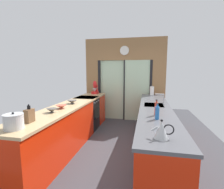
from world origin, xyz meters
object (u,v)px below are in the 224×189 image
at_px(stock_pot, 14,122).
at_px(soap_bottle_near, 157,113).
at_px(knife_block, 29,116).
at_px(soap_bottle_far, 156,109).
at_px(oven_range, 87,113).
at_px(mixing_bowl_mid, 61,107).
at_px(stand_mixer, 95,89).
at_px(mixing_bowl_near, 52,110).
at_px(paper_towel_roll, 152,91).
at_px(mixing_bowl_far, 72,102).
at_px(kettle, 162,130).

relative_size(stock_pot, soap_bottle_near, 0.98).
xyz_separation_m(knife_block, soap_bottle_far, (1.78, 0.75, 0.01)).
xyz_separation_m(oven_range, mixing_bowl_mid, (0.02, -1.44, 0.50)).
xyz_separation_m(mixing_bowl_mid, stand_mixer, (0.00, 2.18, 0.12)).
bearing_deg(knife_block, stock_pot, -90.00).
xyz_separation_m(mixing_bowl_near, stock_pot, (0.00, -0.85, 0.06)).
bearing_deg(knife_block, soap_bottle_near, 16.36).
bearing_deg(paper_towel_roll, stock_pot, -117.74).
xyz_separation_m(knife_block, paper_towel_roll, (1.78, 3.10, 0.03)).
height_order(oven_range, stand_mixer, stand_mixer).
relative_size(mixing_bowl_mid, knife_block, 0.80).
bearing_deg(soap_bottle_far, paper_towel_roll, 90.00).
height_order(mixing_bowl_far, soap_bottle_far, soap_bottle_far).
height_order(mixing_bowl_far, paper_towel_roll, paper_towel_roll).
bearing_deg(stand_mixer, knife_block, -90.00).
xyz_separation_m(mixing_bowl_near, kettle, (1.78, -0.77, 0.05)).
distance_m(mixing_bowl_near, knife_block, 0.57).
height_order(knife_block, stand_mixer, stand_mixer).
distance_m(oven_range, stand_mixer, 0.96).
bearing_deg(oven_range, stock_pot, -89.60).
distance_m(knife_block, stock_pot, 0.28).
relative_size(mixing_bowl_mid, soap_bottle_near, 0.86).
distance_m(mixing_bowl_mid, stand_mixer, 2.18).
bearing_deg(oven_range, mixing_bowl_far, -88.90).
xyz_separation_m(knife_block, soap_bottle_near, (1.78, 0.52, 0.01)).
relative_size(stock_pot, soap_bottle_far, 0.90).
distance_m(soap_bottle_near, soap_bottle_far, 0.23).
xyz_separation_m(mixing_bowl_mid, soap_bottle_far, (1.78, -0.14, 0.08)).
bearing_deg(mixing_bowl_mid, soap_bottle_near, -11.69).
distance_m(stand_mixer, kettle, 3.72).
bearing_deg(mixing_bowl_mid, mixing_bowl_far, 90.00).
height_order(kettle, paper_towel_roll, paper_towel_roll).
relative_size(oven_range, mixing_bowl_far, 4.23).
relative_size(mixing_bowl_near, mixing_bowl_mid, 0.87).
distance_m(mixing_bowl_near, stock_pot, 0.85).
bearing_deg(stand_mixer, kettle, -61.40).
relative_size(kettle, paper_towel_roll, 0.84).
height_order(mixing_bowl_near, mixing_bowl_mid, mixing_bowl_near).
height_order(knife_block, paper_towel_roll, paper_towel_roll).
relative_size(oven_range, stock_pot, 3.87).
distance_m(oven_range, stock_pot, 2.68).
height_order(kettle, soap_bottle_near, soap_bottle_near).
height_order(mixing_bowl_far, stock_pot, stock_pot).
height_order(stand_mixer, paper_towel_roll, stand_mixer).
xyz_separation_m(mixing_bowl_far, stock_pot, (0.00, -1.66, 0.05)).
bearing_deg(stock_pot, mixing_bowl_far, 90.00).
xyz_separation_m(oven_range, soap_bottle_far, (1.80, -1.58, 0.58)).
xyz_separation_m(knife_block, stock_pot, (0.00, -0.28, -0.00)).
distance_m(oven_range, knife_block, 2.40).
bearing_deg(soap_bottle_far, mixing_bowl_near, -173.88).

